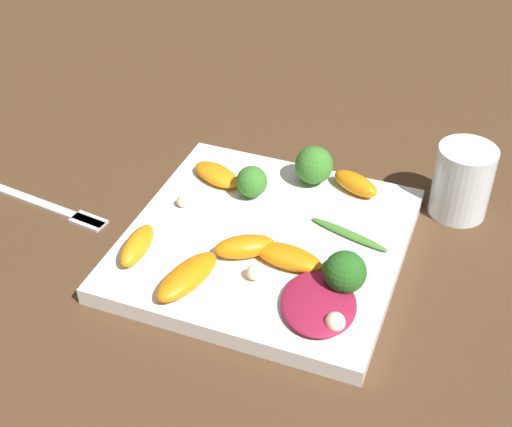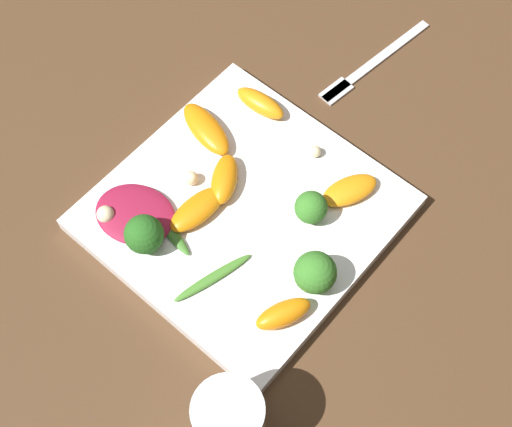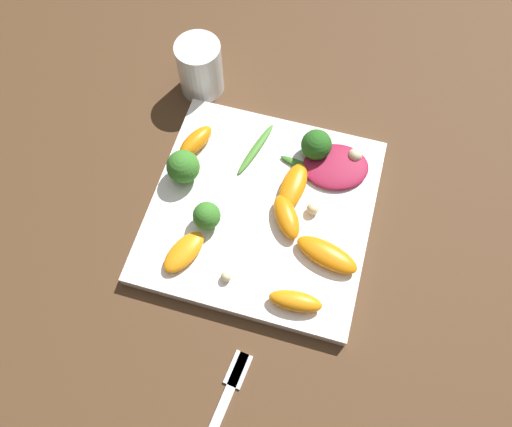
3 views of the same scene
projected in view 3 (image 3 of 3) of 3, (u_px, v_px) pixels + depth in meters
name	position (u px, v px, depth m)	size (l,w,h in m)	color
ground_plane	(261.00, 213.00, 0.66)	(2.40, 2.40, 0.00)	#4C331E
plate	(261.00, 210.00, 0.65)	(0.28, 0.28, 0.02)	white
drinking_glass	(200.00, 68.00, 0.71)	(0.06, 0.06, 0.08)	white
fork	(220.00, 412.00, 0.55)	(0.18, 0.04, 0.01)	silver
radicchio_leaf_0	(336.00, 166.00, 0.66)	(0.09, 0.10, 0.01)	maroon
orange_segment_0	(184.00, 252.00, 0.60)	(0.07, 0.05, 0.02)	orange
orange_segment_1	(327.00, 255.00, 0.60)	(0.05, 0.09, 0.02)	orange
orange_segment_2	(286.00, 217.00, 0.62)	(0.07, 0.06, 0.02)	orange
orange_segment_3	(295.00, 301.00, 0.58)	(0.03, 0.06, 0.02)	orange
orange_segment_4	(293.00, 186.00, 0.64)	(0.07, 0.04, 0.02)	orange
orange_segment_5	(196.00, 141.00, 0.67)	(0.06, 0.05, 0.02)	orange
broccoli_floret_0	(183.00, 167.00, 0.64)	(0.04, 0.04, 0.05)	#7A9E51
broccoli_floret_1	(316.00, 145.00, 0.65)	(0.04, 0.04, 0.04)	#7A9E51
broccoli_floret_2	(207.00, 216.00, 0.61)	(0.03, 0.03, 0.04)	#84AD5B
arugula_sprig_0	(308.00, 168.00, 0.66)	(0.03, 0.08, 0.01)	#3D7528
arugula_sprig_1	(256.00, 149.00, 0.67)	(0.09, 0.03, 0.01)	#47842D
macadamia_nut_0	(226.00, 276.00, 0.59)	(0.01, 0.01, 0.01)	beige
macadamia_nut_1	(355.00, 155.00, 0.66)	(0.02, 0.02, 0.02)	beige
macadamia_nut_2	(313.00, 209.00, 0.63)	(0.02, 0.02, 0.02)	beige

